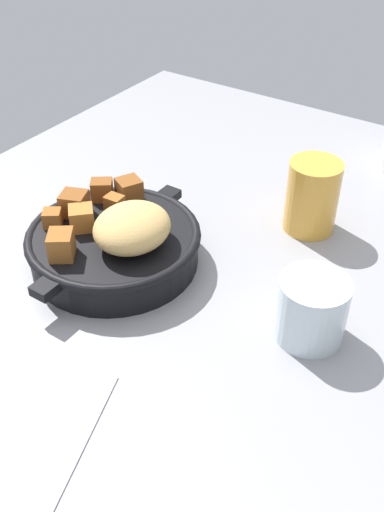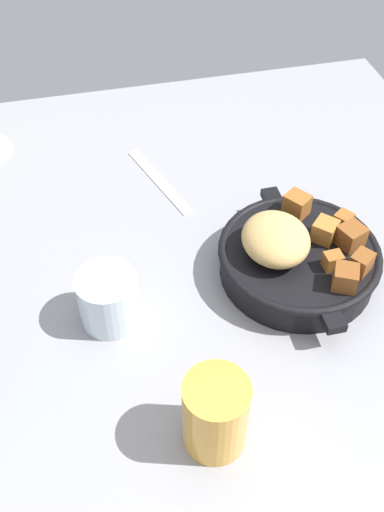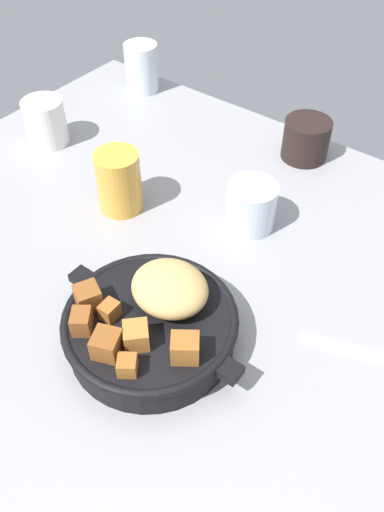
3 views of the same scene
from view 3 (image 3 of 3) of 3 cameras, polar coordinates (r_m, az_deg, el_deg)
ground_plane at (r=72.51cm, az=-0.80°, el=-3.59°), size 108.15×87.15×2.40cm
cast_iron_skillet at (r=63.47cm, az=-4.40°, el=-7.12°), size 25.53×21.26×9.10cm
butter_knife at (r=67.93cm, az=19.16°, el=-10.19°), size 17.43×7.16×0.36cm
coffee_mug_dark at (r=94.10cm, az=12.33°, el=12.33°), size 7.99×7.99×6.99cm
white_creamer_pitcher at (r=99.05cm, az=-15.66°, el=13.88°), size 7.20×7.20×8.13cm
water_glass_tall at (r=112.84cm, az=-5.51°, el=19.78°), size 6.70×6.70×9.48cm
juice_glass_amber at (r=80.95cm, az=-7.97°, el=8.05°), size 6.86×6.86×9.70cm
water_glass_short at (r=78.11cm, az=6.46°, el=5.43°), size 7.45×7.45×7.24cm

